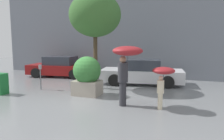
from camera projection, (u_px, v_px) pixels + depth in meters
name	position (u px, v px, depth m)	size (l,w,h in m)	color
ground_plane	(71.00, 101.00, 8.26)	(40.00, 40.00, 0.00)	slate
building_facade	(123.00, 29.00, 13.90)	(18.00, 0.30, 6.00)	slate
planter_box	(87.00, 75.00, 9.13)	(1.17, 1.17, 1.64)	#9E9384
person_adult	(126.00, 59.00, 7.50)	(1.04, 1.04, 2.10)	#2D2D33
person_child	(163.00, 76.00, 7.11)	(0.73, 0.73, 1.43)	beige
parked_car_near	(142.00, 73.00, 11.55)	(4.45, 2.35, 1.30)	silver
parked_car_far	(61.00, 67.00, 13.99)	(4.24, 2.28, 1.30)	maroon
street_tree	(95.00, 15.00, 10.11)	(2.42, 2.42, 4.50)	#423323
parking_meter	(40.00, 72.00, 10.17)	(0.14, 0.14, 1.17)	#595B60
newspaper_box	(0.00, 84.00, 9.34)	(0.50, 0.44, 0.90)	#19662D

